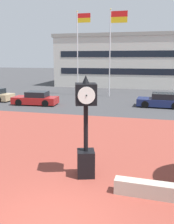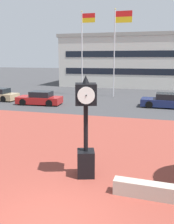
% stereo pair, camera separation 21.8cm
% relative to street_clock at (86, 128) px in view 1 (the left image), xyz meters
% --- Properties ---
extents(ground_plane, '(200.00, 200.00, 0.00)m').
position_rel_street_clock_xyz_m(ground_plane, '(-0.20, -2.94, -1.89)').
color(ground_plane, '#38383A').
extents(plaza_brick_paving, '(44.00, 16.78, 0.01)m').
position_rel_street_clock_xyz_m(plaza_brick_paving, '(-0.20, 1.45, -1.89)').
color(plaza_brick_paving, brown).
rests_on(plaza_brick_paving, ground).
extents(planter_wall, '(3.21, 0.54, 0.50)m').
position_rel_street_clock_xyz_m(planter_wall, '(2.81, -0.94, -1.64)').
color(planter_wall, '#ADA393').
rests_on(planter_wall, ground).
extents(street_clock, '(0.93, 0.94, 3.81)m').
position_rel_street_clock_xyz_m(street_clock, '(0.00, 0.00, 0.00)').
color(street_clock, black).
rests_on(street_clock, ground).
extents(car_street_near, '(4.21, 2.12, 1.28)m').
position_rel_street_clock_xyz_m(car_street_near, '(3.34, 14.80, -1.32)').
color(car_street_near, navy).
rests_on(car_street_near, ground).
extents(car_street_far, '(4.32, 2.06, 1.28)m').
position_rel_street_clock_xyz_m(car_street_far, '(-8.24, 13.16, -1.32)').
color(car_street_far, maroon).
rests_on(car_street_far, ground).
extents(flagpole_primary, '(1.61, 0.14, 9.57)m').
position_rel_street_clock_xyz_m(flagpole_primary, '(-5.87, 20.10, 3.73)').
color(flagpole_primary, silver).
rests_on(flagpole_primary, ground).
extents(flagpole_secondary, '(1.92, 0.14, 9.66)m').
position_rel_street_clock_xyz_m(flagpole_secondary, '(-1.97, 20.10, 4.03)').
color(flagpole_secondary, silver).
rests_on(flagpole_secondary, ground).
extents(civic_building, '(24.04, 12.08, 7.92)m').
position_rel_street_clock_xyz_m(civic_building, '(-0.28, 33.85, 2.08)').
color(civic_building, beige).
rests_on(civic_building, ground).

